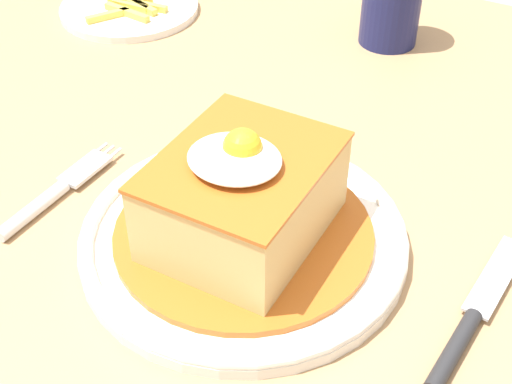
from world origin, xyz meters
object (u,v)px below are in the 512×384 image
object	(u,v)px
main_plate	(244,237)
side_plate_fries	(130,8)
knife	(467,328)
fork	(51,196)

from	to	relation	value
main_plate	side_plate_fries	world-z (taller)	main_plate
main_plate	knife	bearing A→B (deg)	-0.72
main_plate	fork	xyz separation A→B (m)	(-0.17, -0.03, -0.00)
fork	main_plate	bearing A→B (deg)	10.88
fork	side_plate_fries	distance (m)	0.36
fork	knife	xyz separation A→B (m)	(0.35, 0.03, 0.00)
main_plate	side_plate_fries	xyz separation A→B (m)	(-0.33, 0.29, -0.00)
fork	side_plate_fries	size ratio (longest dim) A/B	0.83
knife	side_plate_fries	size ratio (longest dim) A/B	0.98
main_plate	knife	distance (m)	0.18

